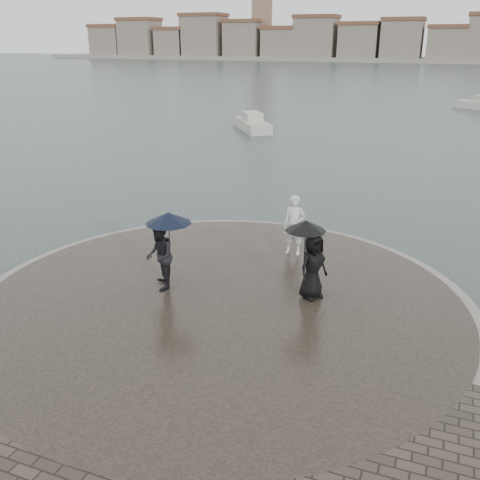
% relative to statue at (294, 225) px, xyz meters
% --- Properties ---
extents(ground, '(400.00, 400.00, 0.00)m').
position_rel_statue_xyz_m(ground, '(-0.84, -7.01, -1.25)').
color(ground, '#2B3835').
rests_on(ground, ground).
extents(kerb_ring, '(12.50, 12.50, 0.32)m').
position_rel_statue_xyz_m(kerb_ring, '(-0.84, -3.51, -1.09)').
color(kerb_ring, gray).
rests_on(kerb_ring, ground).
extents(quay_tip, '(11.90, 11.90, 0.36)m').
position_rel_statue_xyz_m(quay_tip, '(-0.84, -3.51, -1.07)').
color(quay_tip, '#2D261E').
rests_on(quay_tip, ground).
extents(statue, '(0.66, 0.44, 1.79)m').
position_rel_statue_xyz_m(statue, '(0.00, 0.00, 0.00)').
color(statue, silver).
rests_on(statue, quay_tip).
extents(visitor_left, '(1.34, 1.22, 2.04)m').
position_rel_statue_xyz_m(visitor_left, '(-2.44, -3.50, 0.27)').
color(visitor_left, black).
rests_on(visitor_left, quay_tip).
extents(visitor_right, '(1.19, 1.09, 1.95)m').
position_rel_statue_xyz_m(visitor_right, '(1.16, -2.58, 0.21)').
color(visitor_right, black).
rests_on(visitor_right, quay_tip).
extents(far_skyline, '(260.00, 20.00, 37.00)m').
position_rel_statue_xyz_m(far_skyline, '(-7.13, 153.69, 4.36)').
color(far_skyline, gray).
rests_on(far_skyline, ground).
extents(boats, '(36.11, 24.42, 1.50)m').
position_rel_statue_xyz_m(boats, '(5.82, 33.09, -0.88)').
color(boats, '#BDB7AA').
rests_on(boats, ground).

